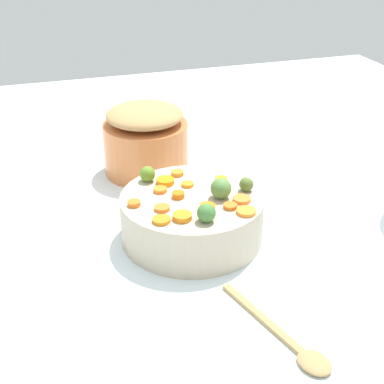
% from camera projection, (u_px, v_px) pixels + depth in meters
% --- Properties ---
extents(tabletop, '(2.40, 2.40, 0.02)m').
position_uv_depth(tabletop, '(189.00, 231.00, 1.21)').
color(tabletop, white).
rests_on(tabletop, ground).
extents(serving_bowl_carrots, '(0.30, 0.30, 0.10)m').
position_uv_depth(serving_bowl_carrots, '(192.00, 217.00, 1.15)').
color(serving_bowl_carrots, '#BCAC92').
rests_on(serving_bowl_carrots, tabletop).
extents(metal_pot, '(0.22, 0.22, 0.13)m').
position_uv_depth(metal_pot, '(146.00, 148.00, 1.43)').
color(metal_pot, '#D0743C').
rests_on(metal_pot, tabletop).
extents(stuffing_mound, '(0.20, 0.20, 0.05)m').
position_uv_depth(stuffing_mound, '(145.00, 115.00, 1.38)').
color(stuffing_mound, tan).
rests_on(stuffing_mound, metal_pot).
extents(carrot_slice_0, '(0.05, 0.05, 0.01)m').
position_uv_depth(carrot_slice_0, '(161.00, 220.00, 1.03)').
color(carrot_slice_0, orange).
rests_on(carrot_slice_0, serving_bowl_carrots).
extents(carrot_slice_1, '(0.03, 0.03, 0.01)m').
position_uv_depth(carrot_slice_1, '(177.00, 173.00, 1.21)').
color(carrot_slice_1, orange).
rests_on(carrot_slice_1, serving_bowl_carrots).
extents(carrot_slice_2, '(0.05, 0.05, 0.01)m').
position_uv_depth(carrot_slice_2, '(165.00, 181.00, 1.17)').
color(carrot_slice_2, orange).
rests_on(carrot_slice_2, serving_bowl_carrots).
extents(carrot_slice_3, '(0.03, 0.03, 0.01)m').
position_uv_depth(carrot_slice_3, '(222.00, 181.00, 1.17)').
color(carrot_slice_3, orange).
rests_on(carrot_slice_3, serving_bowl_carrots).
extents(carrot_slice_4, '(0.05, 0.05, 0.01)m').
position_uv_depth(carrot_slice_4, '(182.00, 216.00, 1.04)').
color(carrot_slice_4, orange).
rests_on(carrot_slice_4, serving_bowl_carrots).
extents(carrot_slice_5, '(0.04, 0.04, 0.01)m').
position_uv_depth(carrot_slice_5, '(207.00, 206.00, 1.08)').
color(carrot_slice_5, orange).
rests_on(carrot_slice_5, serving_bowl_carrots).
extents(carrot_slice_6, '(0.03, 0.03, 0.01)m').
position_uv_depth(carrot_slice_6, '(187.00, 185.00, 1.16)').
color(carrot_slice_6, orange).
rests_on(carrot_slice_6, serving_bowl_carrots).
extents(carrot_slice_7, '(0.05, 0.05, 0.01)m').
position_uv_depth(carrot_slice_7, '(246.00, 211.00, 1.06)').
color(carrot_slice_7, orange).
rests_on(carrot_slice_7, serving_bowl_carrots).
extents(carrot_slice_8, '(0.04, 0.04, 0.01)m').
position_uv_depth(carrot_slice_8, '(162.00, 208.00, 1.07)').
color(carrot_slice_8, orange).
rests_on(carrot_slice_8, serving_bowl_carrots).
extents(carrot_slice_9, '(0.04, 0.04, 0.01)m').
position_uv_depth(carrot_slice_9, '(230.00, 206.00, 1.08)').
color(carrot_slice_9, orange).
rests_on(carrot_slice_9, serving_bowl_carrots).
extents(carrot_slice_10, '(0.04, 0.04, 0.01)m').
position_uv_depth(carrot_slice_10, '(178.00, 195.00, 1.12)').
color(carrot_slice_10, orange).
rests_on(carrot_slice_10, serving_bowl_carrots).
extents(carrot_slice_11, '(0.04, 0.04, 0.01)m').
position_uv_depth(carrot_slice_11, '(160.00, 189.00, 1.14)').
color(carrot_slice_11, orange).
rests_on(carrot_slice_11, serving_bowl_carrots).
extents(carrot_slice_12, '(0.03, 0.03, 0.01)m').
position_uv_depth(carrot_slice_12, '(134.00, 203.00, 1.09)').
color(carrot_slice_12, orange).
rests_on(carrot_slice_12, serving_bowl_carrots).
extents(carrot_slice_13, '(0.04, 0.04, 0.01)m').
position_uv_depth(carrot_slice_13, '(242.00, 199.00, 1.11)').
color(carrot_slice_13, orange).
rests_on(carrot_slice_13, serving_bowl_carrots).
extents(brussels_sprout_0, '(0.04, 0.04, 0.04)m').
position_uv_depth(brussels_sprout_0, '(206.00, 213.00, 1.03)').
color(brussels_sprout_0, '#447B37').
rests_on(brussels_sprout_0, serving_bowl_carrots).
extents(brussels_sprout_1, '(0.04, 0.04, 0.04)m').
position_uv_depth(brussels_sprout_1, '(221.00, 188.00, 1.11)').
color(brussels_sprout_1, '#56853F').
rests_on(brussels_sprout_1, serving_bowl_carrots).
extents(brussels_sprout_2, '(0.03, 0.03, 0.03)m').
position_uv_depth(brussels_sprout_2, '(147.00, 174.00, 1.18)').
color(brussels_sprout_2, olive).
rests_on(brussels_sprout_2, serving_bowl_carrots).
extents(brussels_sprout_3, '(0.03, 0.03, 0.03)m').
position_uv_depth(brussels_sprout_3, '(246.00, 184.00, 1.14)').
color(brussels_sprout_3, '#536D2D').
rests_on(brussels_sprout_3, serving_bowl_carrots).
extents(wooden_spoon, '(0.26, 0.10, 0.01)m').
position_uv_depth(wooden_spoon, '(292.00, 343.00, 0.89)').
color(wooden_spoon, '#A5834F').
rests_on(wooden_spoon, tabletop).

